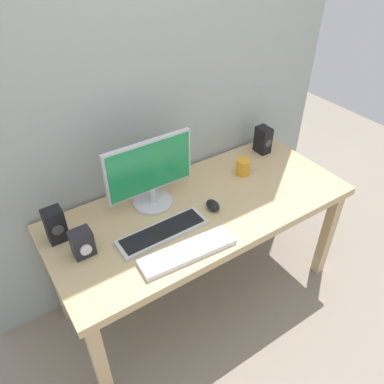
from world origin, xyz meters
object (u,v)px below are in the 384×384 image
at_px(desk, 201,216).
at_px(monitor, 150,173).
at_px(keyboard_secondary, 188,251).
at_px(speaker_left, 55,225).
at_px(audio_controller, 82,243).
at_px(mouse, 213,205).
at_px(coffee_mug, 243,167).
at_px(keyboard_primary, 163,232).
at_px(speaker_right, 263,140).

height_order(desk, monitor, monitor).
xyz_separation_m(desk, keyboard_secondary, (-0.25, -0.25, 0.09)).
bearing_deg(speaker_left, audio_controller, -67.15).
height_order(monitor, mouse, monitor).
bearing_deg(coffee_mug, keyboard_secondary, -149.98).
relative_size(desk, coffee_mug, 16.85).
distance_m(desk, mouse, 0.12).
relative_size(keyboard_primary, mouse, 4.93).
height_order(mouse, coffee_mug, coffee_mug).
bearing_deg(monitor, mouse, -42.50).
distance_m(desk, monitor, 0.38).
bearing_deg(desk, keyboard_primary, -165.83).
bearing_deg(speaker_left, keyboard_secondary, -42.66).
height_order(keyboard_primary, audio_controller, audio_controller).
bearing_deg(audio_controller, mouse, -5.72).
bearing_deg(mouse, keyboard_primary, -169.60).
xyz_separation_m(speaker_left, coffee_mug, (1.10, -0.07, -0.04)).
bearing_deg(mouse, speaker_left, 169.81).
distance_m(speaker_right, coffee_mug, 0.30).
relative_size(monitor, audio_controller, 3.56).
relative_size(monitor, mouse, 5.15).
xyz_separation_m(monitor, keyboard_primary, (-0.08, -0.24, -0.19)).
bearing_deg(coffee_mug, audio_controller, -174.74).
height_order(speaker_left, coffee_mug, speaker_left).
height_order(mouse, speaker_left, speaker_left).
bearing_deg(audio_controller, speaker_right, 9.63).
bearing_deg(desk, monitor, 140.37).
xyz_separation_m(mouse, coffee_mug, (0.34, 0.16, 0.03)).
relative_size(keyboard_primary, coffee_mug, 4.73).
relative_size(keyboard_primary, keyboard_secondary, 0.97).
height_order(audio_controller, coffee_mug, audio_controller).
xyz_separation_m(keyboard_primary, speaker_right, (0.93, 0.31, 0.07)).
bearing_deg(keyboard_primary, monitor, 72.27).
xyz_separation_m(keyboard_primary, mouse, (0.32, 0.02, 0.01)).
relative_size(keyboard_primary, speaker_left, 2.60).
bearing_deg(speaker_right, audio_controller, -170.37).
bearing_deg(keyboard_secondary, speaker_left, 137.34).
xyz_separation_m(keyboard_secondary, speaker_left, (-0.47, 0.43, 0.07)).
bearing_deg(coffee_mug, speaker_left, 176.50).
bearing_deg(speaker_right, keyboard_secondary, -151.38).
height_order(desk, speaker_left, speaker_left).
bearing_deg(coffee_mug, desk, -163.41).
xyz_separation_m(keyboard_primary, keyboard_secondary, (0.03, -0.18, 0.00)).
relative_size(desk, monitor, 3.41).
bearing_deg(keyboard_primary, mouse, 3.62).
bearing_deg(audio_controller, coffee_mug, 5.26).
bearing_deg(mouse, coffee_mug, 32.45).
bearing_deg(audio_controller, keyboard_secondary, -33.96).
distance_m(monitor, speaker_right, 0.86).
bearing_deg(keyboard_primary, audio_controller, 166.37).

